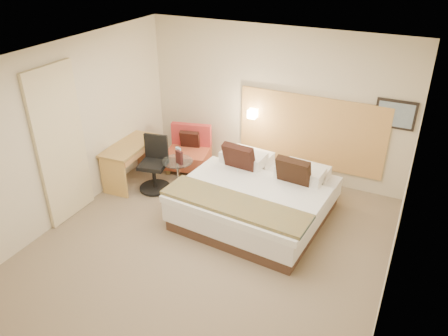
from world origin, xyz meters
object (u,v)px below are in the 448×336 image
at_px(bed, 256,198).
at_px(lounge_chair, 189,152).
at_px(side_table, 178,174).
at_px(desk_chair, 155,168).
at_px(desk, 131,153).

height_order(bed, lounge_chair, bed).
relative_size(bed, lounge_chair, 2.53).
distance_m(side_table, desk_chair, 0.43).
height_order(lounge_chair, side_table, lounge_chair).
height_order(desk, desk_chair, desk_chair).
bearing_deg(desk, lounge_chair, 54.01).
xyz_separation_m(lounge_chair, desk_chair, (-0.15, -0.93, 0.07)).
relative_size(lounge_chair, desk, 0.75).
bearing_deg(desk_chair, lounge_chair, 81.08).
bearing_deg(lounge_chair, bed, -28.72).
bearing_deg(bed, desk_chair, 178.66).
xyz_separation_m(bed, desk, (-2.43, 0.08, 0.24)).
xyz_separation_m(bed, desk_chair, (-1.93, 0.05, 0.05)).
height_order(bed, desk_chair, bed).
bearing_deg(side_table, bed, -5.45).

